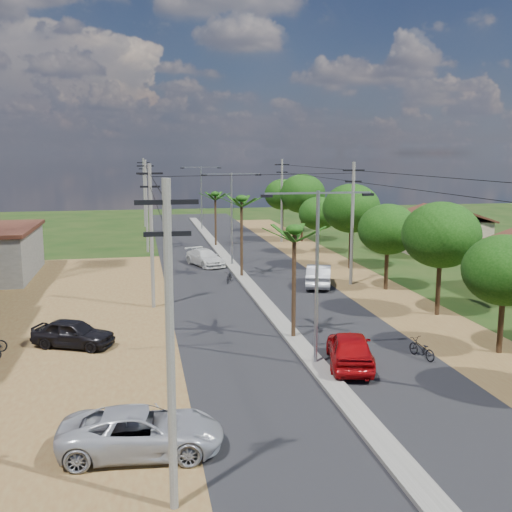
{
  "coord_description": "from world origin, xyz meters",
  "views": [
    {
      "loc": [
        -7.67,
        -25.13,
        9.61
      ],
      "look_at": [
        -0.32,
        12.56,
        3.0
      ],
      "focal_mm": 42.0,
      "sensor_mm": 36.0,
      "label": 1
    }
  ],
  "objects": [
    {
      "name": "car_parked_dark",
      "position": [
        -11.13,
        4.87,
        0.7
      ],
      "size": [
        4.45,
        3.2,
        1.41
      ],
      "primitive_type": "imported",
      "rotation": [
        0.0,
        0.0,
        1.15
      ],
      "color": "black",
      "rests_on": "ground"
    },
    {
      "name": "car_silver_mid",
      "position": [
        5.0,
        15.87,
        0.81
      ],
      "size": [
        3.18,
        5.19,
        1.62
      ],
      "primitive_type": "imported",
      "rotation": [
        0.0,
        0.0,
        2.82
      ],
      "color": "#A5A7AD",
      "rests_on": "ground"
    },
    {
      "name": "utility_pole_w_d",
      "position": [
        -7.0,
        55.0,
        4.76
      ],
      "size": [
        1.6,
        0.24,
        9.0
      ],
      "color": "#605E56",
      "rests_on": "ground"
    },
    {
      "name": "car_white_far",
      "position": [
        -2.26,
        25.51,
        0.69
      ],
      "size": [
        3.48,
        5.14,
        1.38
      ],
      "primitive_type": "imported",
      "rotation": [
        0.0,
        0.0,
        0.36
      ],
      "color": "beige",
      "rests_on": "ground"
    },
    {
      "name": "tree_east_c",
      "position": [
        9.7,
        7.0,
        4.86
      ],
      "size": [
        4.6,
        4.6,
        6.83
      ],
      "color": "black",
      "rests_on": "ground"
    },
    {
      "name": "utility_pole_w_a",
      "position": [
        -7.0,
        -10.0,
        4.76
      ],
      "size": [
        1.6,
        0.24,
        9.0
      ],
      "color": "#605E56",
      "rests_on": "ground"
    },
    {
      "name": "utility_pole_w_b",
      "position": [
        -7.0,
        12.0,
        4.76
      ],
      "size": [
        1.6,
        0.24,
        9.0
      ],
      "color": "#605E56",
      "rests_on": "ground"
    },
    {
      "name": "moto_rider_west_b",
      "position": [
        -5.0,
        37.37,
        0.45
      ],
      "size": [
        0.46,
        1.5,
        0.9
      ],
      "primitive_type": "imported",
      "rotation": [
        0.0,
        0.0,
        0.03
      ],
      "color": "black",
      "rests_on": "ground"
    },
    {
      "name": "roadside_sign",
      "position": [
        -8.0,
        -6.0,
        0.44
      ],
      "size": [
        0.29,
        1.06,
        0.89
      ],
      "rotation": [
        0.0,
        0.0,
        0.21
      ],
      "color": "#A20E3B",
      "rests_on": "ground"
    },
    {
      "name": "utility_pole_w_c",
      "position": [
        -7.0,
        34.0,
        4.76
      ],
      "size": [
        1.6,
        0.24,
        9.0
      ],
      "color": "#605E56",
      "rests_on": "ground"
    },
    {
      "name": "streetlight_far",
      "position": [
        0.0,
        50.0,
        4.79
      ],
      "size": [
        5.1,
        0.18,
        8.0
      ],
      "color": "gray",
      "rests_on": "ground"
    },
    {
      "name": "house_east_far",
      "position": [
        21.0,
        28.0,
        2.39
      ],
      "size": [
        7.6,
        7.5,
        4.6
      ],
      "color": "gray",
      "rests_on": "ground"
    },
    {
      "name": "tree_east_e",
      "position": [
        9.6,
        22.0,
        5.09
      ],
      "size": [
        4.8,
        4.8,
        7.14
      ],
      "color": "black",
      "rests_on": "ground"
    },
    {
      "name": "tree_east_d",
      "position": [
        9.4,
        14.0,
        4.34
      ],
      "size": [
        4.2,
        4.2,
        6.13
      ],
      "color": "black",
      "rests_on": "ground"
    },
    {
      "name": "car_red_near",
      "position": [
        1.5,
        -0.43,
        0.83
      ],
      "size": [
        3.09,
        5.18,
        1.65
      ],
      "primitive_type": "imported",
      "rotation": [
        0.0,
        0.0,
        2.89
      ],
      "color": "maroon",
      "rests_on": "ground"
    },
    {
      "name": "palm_median_near",
      "position": [
        0.0,
        4.0,
        5.54
      ],
      "size": [
        2.0,
        2.0,
        6.15
      ],
      "color": "black",
      "rests_on": "ground"
    },
    {
      "name": "dirt_lot_west",
      "position": [
        -15.0,
        8.0,
        0.02
      ],
      "size": [
        18.0,
        46.0,
        0.04
      ],
      "primitive_type": "cube",
      "color": "brown",
      "rests_on": "ground"
    },
    {
      "name": "median",
      "position": [
        0.0,
        18.0,
        0.09
      ],
      "size": [
        1.0,
        90.0,
        0.18
      ],
      "primitive_type": "cube",
      "color": "#605E56",
      "rests_on": "ground"
    },
    {
      "name": "palm_median_far",
      "position": [
        0.0,
        36.0,
        5.26
      ],
      "size": [
        2.0,
        2.0,
        5.85
      ],
      "color": "black",
      "rests_on": "ground"
    },
    {
      "name": "tree_east_f",
      "position": [
        9.2,
        30.0,
        3.89
      ],
      "size": [
        3.8,
        3.8,
        5.52
      ],
      "color": "black",
      "rests_on": "ground"
    },
    {
      "name": "tree_east_h",
      "position": [
        9.5,
        46.0,
        4.64
      ],
      "size": [
        4.4,
        4.4,
        6.52
      ],
      "color": "black",
      "rests_on": "ground"
    },
    {
      "name": "tree_east_b",
      "position": [
        9.3,
        0.0,
        4.11
      ],
      "size": [
        4.0,
        4.0,
        5.83
      ],
      "color": "black",
      "rests_on": "ground"
    },
    {
      "name": "tree_east_g",
      "position": [
        9.8,
        38.0,
        5.24
      ],
      "size": [
        5.0,
        5.0,
        7.38
      ],
      "color": "black",
      "rests_on": "ground"
    },
    {
      "name": "utility_pole_e_c",
      "position": [
        7.5,
        38.0,
        4.76
      ],
      "size": [
        1.6,
        0.24,
        9.0
      ],
      "color": "#605E56",
      "rests_on": "ground"
    },
    {
      "name": "streetlight_near",
      "position": [
        0.0,
        0.0,
        4.79
      ],
      "size": [
        5.1,
        0.18,
        8.0
      ],
      "color": "gray",
      "rests_on": "ground"
    },
    {
      "name": "moto_rider_east",
      "position": [
        5.2,
        -0.05,
        0.47
      ],
      "size": [
        1.02,
        1.87,
        0.93
      ],
      "primitive_type": "imported",
      "rotation": [
        0.0,
        0.0,
        3.38
      ],
      "color": "black",
      "rests_on": "ground"
    },
    {
      "name": "ground",
      "position": [
        0.0,
        0.0,
        0.0
      ],
      "size": [
        160.0,
        160.0,
        0.0
      ],
      "primitive_type": "plane",
      "color": "black",
      "rests_on": "ground"
    },
    {
      "name": "streetlight_mid",
      "position": [
        0.0,
        25.0,
        4.79
      ],
      "size": [
        5.1,
        0.18,
        8.0
      ],
      "color": "gray",
      "rests_on": "ground"
    },
    {
      "name": "road",
      "position": [
        0.0,
        15.0,
        0.02
      ],
      "size": [
        12.0,
        110.0,
        0.04
      ],
      "primitive_type": "cube",
      "color": "black",
      "rests_on": "ground"
    },
    {
      "name": "utility_pole_e_b",
      "position": [
        7.5,
        16.0,
        4.76
      ],
      "size": [
        1.6,
        0.24,
        9.0
      ],
      "color": "#605E56",
      "rests_on": "ground"
    },
    {
      "name": "palm_median_mid",
      "position": [
        0.0,
        20.0,
        5.9
      ],
      "size": [
        2.0,
        2.0,
        6.55
      ],
      "color": "black",
      "rests_on": "ground"
    },
    {
      "name": "moto_rider_west_a",
      "position": [
        -1.2,
        18.51,
        0.43
      ],
      "size": [
        1.05,
        1.72,
        0.85
      ],
      "primitive_type": "imported",
      "rotation": [
        0.0,
        0.0,
        -0.33
      ],
      "color": "black",
      "rests_on": "ground"
    },
    {
      "name": "car_parked_silver",
      "position": [
        -7.83,
        -6.74,
        0.73
      ],
      "size": [
        5.47,
        2.89,
        1.47
      ],
      "primitive_type": "imported",
      "rotation": [
        0.0,
        0.0,
        1.48
      ],
      "color": "#A5A7AD",
      "rests_on": "ground"
    },
    {
      "name": "dirt_shoulder_east",
      "position": [
        8.5,
        15.0,
        0.01
      ],
      "size": [
        5.0,
        90.0,
        0.03
      ],
      "primitive_type": "cube",
      "color": "brown",
      "rests_on": "ground"
    }
  ]
}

